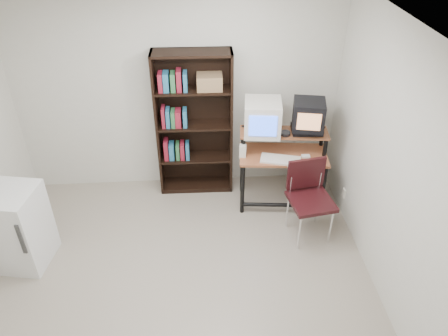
{
  "coord_description": "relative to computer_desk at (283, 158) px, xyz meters",
  "views": [
    {
      "loc": [
        0.23,
        -2.99,
        3.57
      ],
      "look_at": [
        0.51,
        1.1,
        0.78
      ],
      "focal_mm": 35.0,
      "sensor_mm": 36.0,
      "label": 1
    }
  ],
  "objects": [
    {
      "name": "bookshelf",
      "position": [
        -1.07,
        0.42,
        0.3
      ],
      "size": [
        0.95,
        0.33,
        1.89
      ],
      "rotation": [
        0.0,
        0.0,
        -0.02
      ],
      "color": "black",
      "rests_on": "floor"
    },
    {
      "name": "right_wall",
      "position": [
        0.75,
        -1.44,
        0.63
      ],
      "size": [
        0.01,
        4.0,
        2.6
      ],
      "primitive_type": "cube",
      "color": "beige",
      "rests_on": "floor"
    },
    {
      "name": "ceiling",
      "position": [
        -1.25,
        -1.44,
        1.93
      ],
      "size": [
        4.0,
        4.0,
        0.01
      ],
      "primitive_type": "cube",
      "color": "white",
      "rests_on": "back_wall"
    },
    {
      "name": "crt_tv",
      "position": [
        0.27,
        0.05,
        0.55
      ],
      "size": [
        0.42,
        0.42,
        0.34
      ],
      "rotation": [
        0.0,
        0.0,
        -0.2
      ],
      "color": "black",
      "rests_on": "vcr"
    },
    {
      "name": "wall_outlet",
      "position": [
        0.74,
        -0.29,
        -0.37
      ],
      "size": [
        0.02,
        0.08,
        0.12
      ],
      "primitive_type": "cube",
      "color": "beige",
      "rests_on": "right_wall"
    },
    {
      "name": "mouse",
      "position": [
        0.25,
        -0.11,
        0.07
      ],
      "size": [
        0.1,
        0.06,
        0.03
      ],
      "primitive_type": "cube",
      "rotation": [
        0.0,
        0.0,
        -0.01
      ],
      "color": "white",
      "rests_on": "mousepad"
    },
    {
      "name": "vcr",
      "position": [
        0.28,
        0.07,
        0.34
      ],
      "size": [
        0.38,
        0.28,
        0.08
      ],
      "primitive_type": "cube",
      "rotation": [
        0.0,
        0.0,
        -0.06
      ],
      "color": "black",
      "rests_on": "computer_desk"
    },
    {
      "name": "pc_tower",
      "position": [
        0.38,
        -0.09,
        -0.46
      ],
      "size": [
        0.25,
        0.47,
        0.42
      ],
      "primitive_type": "cube",
      "rotation": [
        0.0,
        0.0,
        -0.12
      ],
      "color": "black",
      "rests_on": "floor"
    },
    {
      "name": "crt_monitor",
      "position": [
        -0.26,
        0.11,
        0.5
      ],
      "size": [
        0.47,
        0.48,
        0.4
      ],
      "rotation": [
        0.0,
        0.0,
        -0.12
      ],
      "color": "beige",
      "rests_on": "computer_desk"
    },
    {
      "name": "back_wall",
      "position": [
        -1.25,
        0.56,
        0.63
      ],
      "size": [
        4.0,
        0.01,
        2.6
      ],
      "primitive_type": "cube",
      "color": "beige",
      "rests_on": "floor"
    },
    {
      "name": "floor",
      "position": [
        -1.25,
        -1.44,
        -0.68
      ],
      "size": [
        4.0,
        4.0,
        0.01
      ],
      "primitive_type": "cube",
      "color": "#9D9382",
      "rests_on": "ground"
    },
    {
      "name": "cd_spindle",
      "position": [
        0.01,
        0.01,
        0.32
      ],
      "size": [
        0.14,
        0.14,
        0.05
      ],
      "primitive_type": "cylinder",
      "rotation": [
        0.0,
        0.0,
        -0.23
      ],
      "color": "#26262B",
      "rests_on": "computer_desk"
    },
    {
      "name": "mousepad",
      "position": [
        0.27,
        -0.11,
        0.05
      ],
      "size": [
        0.25,
        0.22,
        0.01
      ],
      "primitive_type": "cube",
      "rotation": [
        0.0,
        0.0,
        -0.22
      ],
      "color": "black",
      "rests_on": "computer_desk"
    },
    {
      "name": "computer_desk",
      "position": [
        0.0,
        0.0,
        0.0
      ],
      "size": [
        1.1,
        0.63,
        0.98
      ],
      "rotation": [
        0.0,
        0.0,
        -0.1
      ],
      "color": "#975431",
      "rests_on": "floor"
    },
    {
      "name": "desk_speaker",
      "position": [
        -0.5,
        -0.04,
        0.13
      ],
      "size": [
        0.09,
        0.09,
        0.17
      ],
      "primitive_type": "cube",
      "rotation": [
        0.0,
        0.0,
        -0.15
      ],
      "color": "beige",
      "rests_on": "computer_desk"
    },
    {
      "name": "mini_fridge",
      "position": [
        -2.97,
        -0.84,
        -0.21
      ],
      "size": [
        0.63,
        0.64,
        0.92
      ],
      "rotation": [
        0.0,
        0.0,
        -0.18
      ],
      "color": "silver",
      "rests_on": "floor"
    },
    {
      "name": "keyboard",
      "position": [
        -0.06,
        -0.16,
        0.07
      ],
      "size": [
        0.51,
        0.33,
        0.03
      ],
      "primitive_type": "cube",
      "rotation": [
        0.0,
        0.0,
        -0.27
      ],
      "color": "beige",
      "rests_on": "computer_desk"
    },
    {
      "name": "school_chair",
      "position": [
        0.2,
        -0.59,
        -0.09
      ],
      "size": [
        0.54,
        0.54,
        0.93
      ],
      "rotation": [
        0.0,
        0.0,
        0.17
      ],
      "color": "black",
      "rests_on": "floor"
    }
  ]
}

